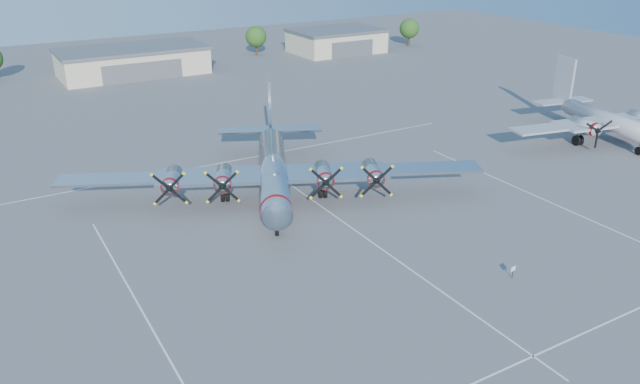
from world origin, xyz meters
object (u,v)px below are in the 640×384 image
tree_far_east (409,29)px  twin_engine_east (599,139)px  main_bomber_b29 (274,192)px  hangar_center (133,61)px  info_placard (513,270)px  hangar_east (336,40)px  tree_east (256,37)px

tree_far_east → twin_engine_east: size_ratio=0.21×
main_bomber_b29 → twin_engine_east: (48.10, -5.92, 0.00)m
hangar_center → info_placard: 95.91m
hangar_east → info_placard: size_ratio=18.50×
hangar_east → tree_east: size_ratio=3.10×
hangar_center → hangar_east: bearing=0.0°
hangar_center → hangar_east: size_ratio=1.39×
hangar_center → tree_far_east: tree_far_east is taller
tree_east → main_bomber_b29: 81.73m
hangar_east → main_bomber_b29: (-50.65, -68.77, -2.71)m
tree_far_east → main_bomber_b29: 97.33m
tree_far_east → info_placard: 112.10m
hangar_center → info_placard: (6.58, -95.67, -1.93)m
hangar_center → tree_far_east: (68.00, -1.96, 1.51)m
info_placard → hangar_center: bearing=84.8°
hangar_east → twin_engine_east: 74.78m
tree_east → twin_engine_east: 82.30m
tree_east → hangar_center: bearing=-168.6°
tree_east → info_placard: bearing=-103.0°
twin_engine_east → info_placard: bearing=-140.3°
tree_east → twin_engine_east: size_ratio=0.21×
tree_east → twin_engine_east: bearing=-79.2°
tree_far_east → twin_engine_east: tree_far_east is taller
hangar_east → tree_east: tree_east is taller
tree_east → tree_far_east: size_ratio=1.00×
info_placard → main_bomber_b29: bearing=99.8°
hangar_east → info_placard: (-41.42, -95.67, -1.93)m
hangar_center → twin_engine_east: (45.45, -74.69, -2.71)m
tree_east → info_placard: tree_east is taller
tree_east → twin_engine_east: (15.45, -80.72, -4.22)m
hangar_center → twin_engine_east: 87.47m
hangar_east → twin_engine_east: size_ratio=0.67×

